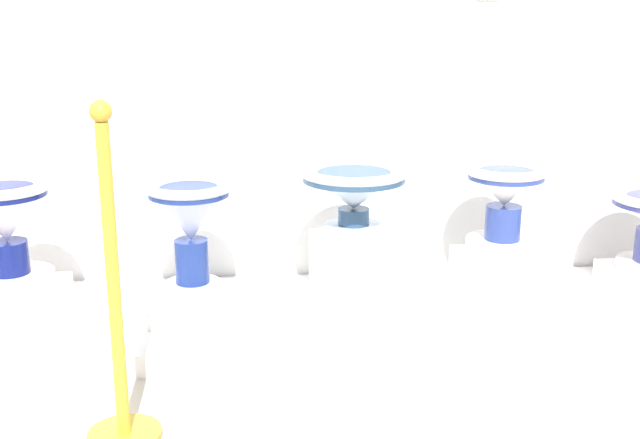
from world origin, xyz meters
TOP-DOWN VIEW (x-y plane):
  - display_platform at (1.93, 2.63)m, footprint 3.25×0.83m
  - plinth_block_squat_floral at (0.61, 2.57)m, footprint 0.39×0.30m
  - antique_toilet_squat_floral at (0.61, 2.57)m, footprint 0.34×0.34m
  - plinth_block_pale_glazed at (1.29, 2.64)m, footprint 0.32×0.39m
  - antique_toilet_pale_glazed at (1.29, 2.64)m, footprint 0.34×0.34m
  - plinth_block_rightmost at (1.94, 2.64)m, footprint 0.33×0.39m
  - antique_toilet_rightmost at (1.94, 2.64)m, footprint 0.42×0.42m
  - plinth_block_slender_white at (2.58, 2.72)m, footprint 0.37×0.31m
  - antique_toilet_slender_white at (2.58, 2.72)m, footprint 0.33×0.33m
  - stanchion_post_near_left at (1.14, 1.81)m, footprint 0.22×0.22m

SIDE VIEW (x-z plane):
  - display_platform at x=1.93m, z-range 0.00..0.08m
  - plinth_block_pale_glazed at x=1.29m, z-range 0.08..0.15m
  - plinth_block_squat_floral at x=0.61m, z-range 0.08..0.24m
  - plinth_block_slender_white at x=2.58m, z-range 0.08..0.26m
  - plinth_block_rightmost at x=1.94m, z-range 0.08..0.36m
  - stanchion_post_near_left at x=1.14m, z-range -0.17..0.86m
  - antique_toilet_pale_glazed at x=1.29m, z-range 0.23..0.71m
  - antique_toilet_squat_floral at x=0.61m, z-range 0.29..0.70m
  - antique_toilet_slender_white at x=2.58m, z-range 0.31..0.69m
  - antique_toilet_rightmost at x=1.94m, z-range 0.42..0.72m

